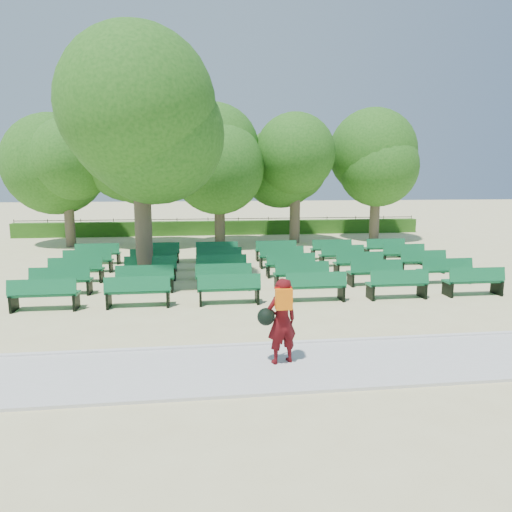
# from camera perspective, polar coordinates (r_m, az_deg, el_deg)

# --- Properties ---
(ground) EXTENTS (120.00, 120.00, 0.00)m
(ground) POSITION_cam_1_polar(r_m,az_deg,el_deg) (15.99, -1.20, -3.31)
(ground) COLOR #CEC488
(paving) EXTENTS (30.00, 2.20, 0.06)m
(paving) POSITION_cam_1_polar(r_m,az_deg,el_deg) (8.99, 3.92, -13.63)
(paving) COLOR beige
(paving) RESTS_ON ground
(curb) EXTENTS (30.00, 0.12, 0.10)m
(curb) POSITION_cam_1_polar(r_m,az_deg,el_deg) (10.03, 2.63, -10.96)
(curb) COLOR silver
(curb) RESTS_ON ground
(hedge) EXTENTS (26.00, 0.70, 0.90)m
(hedge) POSITION_cam_1_polar(r_m,az_deg,el_deg) (29.71, -4.05, 3.54)
(hedge) COLOR #285716
(hedge) RESTS_ON ground
(fence) EXTENTS (26.00, 0.10, 1.02)m
(fence) POSITION_cam_1_polar(r_m,az_deg,el_deg) (30.15, -4.08, 2.77)
(fence) COLOR black
(fence) RESTS_ON ground
(tree_line) EXTENTS (21.80, 6.80, 7.04)m
(tree_line) POSITION_cam_1_polar(r_m,az_deg,el_deg) (25.80, -3.54, 1.62)
(tree_line) COLOR #285E19
(tree_line) RESTS_ON ground
(bench_array) EXTENTS (1.83, 0.65, 1.14)m
(bench_array) POSITION_cam_1_polar(r_m,az_deg,el_deg) (16.77, 0.07, -2.38)
(bench_array) COLOR #105F33
(bench_array) RESTS_ON ground
(tree_among) EXTENTS (4.82, 4.82, 7.05)m
(tree_among) POSITION_cam_1_polar(r_m,az_deg,el_deg) (16.36, -14.31, 13.75)
(tree_among) COLOR brown
(tree_among) RESTS_ON ground
(person) EXTENTS (0.83, 0.55, 1.67)m
(person) POSITION_cam_1_polar(r_m,az_deg,el_deg) (8.78, 3.09, -7.95)
(person) COLOR #4A0A0E
(person) RESTS_ON ground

